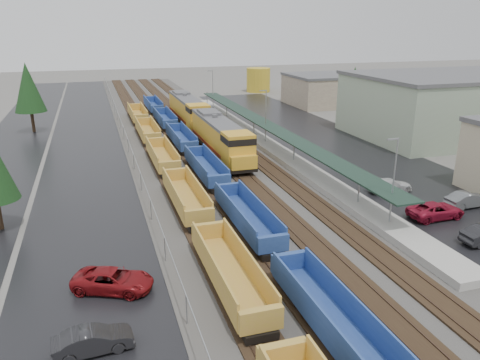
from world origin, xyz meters
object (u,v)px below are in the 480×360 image
object	(u,v)px
parked_car_west_b	(93,341)
parked_car_east_c	(390,185)
parked_car_east_b	(436,211)
well_string_blue	(205,168)
well_string_yellow	(186,197)
parked_car_west_c	(113,280)
locomotive_lead	(221,137)
locomotive_trail	(188,110)
storage_tank	(258,80)
parked_car_east_e	(468,200)

from	to	relation	value
parked_car_west_b	parked_car_east_c	world-z (taller)	parked_car_west_b
parked_car_east_b	well_string_blue	bearing A→B (deg)	42.56
parked_car_east_c	parked_car_west_b	bearing A→B (deg)	119.59
well_string_yellow	parked_car_west_c	bearing A→B (deg)	-119.90
locomotive_lead	parked_car_west_c	xyz separation A→B (m)	(-15.35, -29.54, -1.87)
locomotive_lead	parked_car_west_c	bearing A→B (deg)	-117.46
parked_car_west_c	locomotive_trail	bearing A→B (deg)	7.66
locomotive_lead	parked_car_east_c	world-z (taller)	locomotive_lead
storage_tank	parked_car_west_b	bearing A→B (deg)	-114.54
locomotive_trail	well_string_blue	world-z (taller)	locomotive_trail
parked_car_east_b	parked_car_east_c	world-z (taller)	parked_car_east_b
locomotive_trail	well_string_blue	distance (m)	29.33
locomotive_trail	parked_car_west_c	size ratio (longest dim) A/B	4.15
well_string_yellow	parked_car_east_b	world-z (taller)	well_string_yellow
storage_tank	locomotive_trail	bearing A→B (deg)	-125.31
storage_tank	parked_car_west_c	bearing A→B (deg)	-115.28
well_string_yellow	parked_car_west_c	world-z (taller)	well_string_yellow
well_string_blue	parked_car_east_e	world-z (taller)	well_string_blue
locomotive_lead	parked_car_west_b	bearing A→B (deg)	-115.21
locomotive_trail	parked_car_east_b	bearing A→B (deg)	-74.57
parked_car_west_b	well_string_blue	bearing A→B (deg)	-29.47
locomotive_lead	storage_tank	world-z (taller)	storage_tank
parked_car_east_e	locomotive_lead	bearing A→B (deg)	33.38
parked_car_east_b	parked_car_east_e	world-z (taller)	parked_car_east_e
parked_car_west_c	parked_car_east_c	world-z (taller)	parked_car_west_c
parked_car_east_b	well_string_yellow	bearing A→B (deg)	65.58
parked_car_east_c	locomotive_trail	bearing A→B (deg)	18.41
well_string_blue	parked_car_east_b	distance (m)	24.58
parked_car_west_b	locomotive_trail	bearing A→B (deg)	-21.12
locomotive_trail	storage_tank	size ratio (longest dim) A/B	3.62
locomotive_trail	storage_tank	distance (m)	44.25
parked_car_east_e	parked_car_west_b	bearing A→B (deg)	105.35
locomotive_lead	parked_car_west_b	world-z (taller)	locomotive_lead
parked_car_west_c	parked_car_east_b	bearing A→B (deg)	-57.97
locomotive_trail	parked_car_east_c	size ratio (longest dim) A/B	4.59
storage_tank	parked_car_east_b	xyz separation A→B (m)	(-12.65, -82.94, -2.28)
storage_tank	parked_car_east_c	size ratio (longest dim) A/B	1.27
well_string_yellow	well_string_blue	size ratio (longest dim) A/B	0.99
locomotive_trail	parked_car_west_b	bearing A→B (deg)	-106.48
locomotive_lead	well_string_yellow	xyz separation A→B (m)	(-8.00, -16.76, -1.46)
parked_car_west_b	parked_car_east_e	world-z (taller)	parked_car_east_e
well_string_blue	parked_car_west_c	bearing A→B (deg)	-117.81
parked_car_west_b	parked_car_east_e	xyz separation A→B (m)	(34.34, 10.95, 0.05)
storage_tank	parked_car_east_e	size ratio (longest dim) A/B	1.33
locomotive_lead	parked_car_west_b	size ratio (longest dim) A/B	5.16
locomotive_trail	parked_car_west_b	distance (m)	58.93
parked_car_west_b	parked_car_east_b	xyz separation A→B (m)	(29.64, 9.65, 0.03)
well_string_blue	parked_car_west_c	world-z (taller)	well_string_blue
parked_car_west_b	well_string_yellow	bearing A→B (deg)	-29.58
well_string_yellow	parked_car_east_c	distance (m)	21.22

